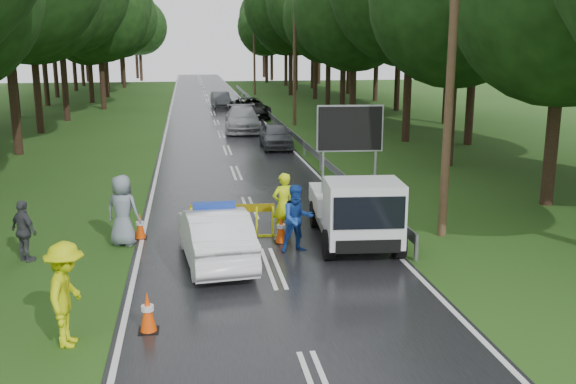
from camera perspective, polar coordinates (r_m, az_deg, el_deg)
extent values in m
plane|color=#204413|center=(15.98, -1.36, -6.79)|extent=(160.00, 160.00, 0.00)
cube|color=black|center=(45.27, -6.38, 6.15)|extent=(7.00, 140.00, 0.02)
cylinder|color=gray|center=(16.73, 11.35, -4.86)|extent=(0.12, 0.12, 0.70)
cube|color=gray|center=(45.52, -1.70, 6.95)|extent=(0.05, 60.00, 0.30)
cylinder|color=#4D3924|center=(18.35, 14.33, 11.35)|extent=(0.24, 0.24, 10.00)
cylinder|color=#4D3924|center=(43.49, 0.60, 12.54)|extent=(0.24, 0.24, 10.00)
cylinder|color=#4D3924|center=(69.27, -3.02, 12.74)|extent=(0.24, 0.24, 10.00)
cube|color=#4D3924|center=(69.37, -3.06, 16.21)|extent=(1.40, 0.08, 0.08)
cylinder|color=black|center=(20.41, 23.74, 2.58)|extent=(0.44, 0.44, 4.20)
imported|color=white|center=(16.28, -6.52, -3.87)|extent=(1.94, 4.42, 1.41)
cube|color=#1938A5|center=(16.07, -6.59, -1.22)|extent=(1.09, 0.40, 0.14)
cube|color=gray|center=(18.38, 5.66, -2.45)|extent=(2.24, 4.16, 0.24)
cube|color=silver|center=(19.20, 5.20, -0.58)|extent=(2.19, 2.45, 0.53)
cube|color=silver|center=(16.58, 6.71, -1.81)|extent=(2.03, 1.68, 1.63)
cube|color=black|center=(15.78, 7.25, -1.87)|extent=(1.77, 0.18, 0.81)
cube|color=black|center=(18.44, 5.53, 5.65)|extent=(1.82, 0.26, 1.24)
cylinder|color=black|center=(16.47, 3.64, -4.72)|extent=(0.33, 0.82, 0.80)
cylinder|color=black|center=(16.81, 9.81, -4.52)|extent=(0.33, 0.82, 0.80)
cylinder|color=black|center=(19.39, 2.43, -1.95)|extent=(0.33, 0.82, 0.80)
cylinder|color=black|center=(19.67, 7.70, -1.84)|extent=(0.33, 0.82, 0.80)
cube|color=#DFED0C|center=(18.36, -8.56, -2.76)|extent=(0.06, 0.06, 0.92)
cube|color=#DFED0C|center=(18.34, -7.12, -2.74)|extent=(0.06, 0.06, 0.92)
cube|color=#DFED0C|center=(18.32, -2.79, -2.67)|extent=(0.06, 0.06, 0.92)
cube|color=#DFED0C|center=(18.34, -1.35, -2.64)|extent=(0.06, 0.06, 0.92)
cube|color=#F2CC00|center=(18.21, -4.98, -1.45)|extent=(2.39, 0.23, 0.23)
imported|color=#DEFD0D|center=(18.30, -0.41, -1.15)|extent=(0.79, 0.65, 1.86)
imported|color=#18409D|center=(16.95, 0.82, -2.38)|extent=(0.97, 0.80, 1.82)
imported|color=#BFD00B|center=(12.45, -19.09, -8.59)|extent=(0.84, 1.33, 1.97)
imported|color=#3C3D43|center=(17.55, -22.40, -3.22)|extent=(0.95, 0.93, 1.60)
imported|color=gray|center=(18.06, -14.49, -1.60)|extent=(1.13, 0.96, 1.97)
imported|color=#43464B|center=(34.02, -1.11, 5.04)|extent=(1.63, 3.90, 1.32)
imported|color=gray|center=(40.51, -4.07, 6.47)|extent=(2.43, 5.44, 1.55)
imported|color=black|center=(47.90, -3.41, 7.46)|extent=(2.88, 5.50, 1.48)
imported|color=#43464B|center=(55.99, -6.00, 8.16)|extent=(1.67, 4.15, 1.34)
cube|color=black|center=(12.93, -12.28, -11.99)|extent=(0.39, 0.39, 0.03)
cone|color=#F84707|center=(12.77, -12.37, -10.33)|extent=(0.32, 0.32, 0.80)
cube|color=black|center=(17.92, -0.61, -4.50)|extent=(0.39, 0.39, 0.03)
cone|color=#F84707|center=(17.80, -0.61, -3.27)|extent=(0.32, 0.32, 0.79)
cube|color=black|center=(20.90, 0.65, -1.93)|extent=(0.31, 0.31, 0.03)
cone|color=#F84707|center=(20.81, 0.65, -1.07)|extent=(0.26, 0.26, 0.64)
cube|color=black|center=(18.76, -12.96, -4.03)|extent=(0.36, 0.36, 0.03)
cone|color=#F84707|center=(18.65, -13.02, -2.92)|extent=(0.30, 0.30, 0.75)
cube|color=black|center=(20.61, 3.63, -2.17)|extent=(0.35, 0.35, 0.03)
cone|color=#F84707|center=(20.51, 3.64, -1.18)|extent=(0.29, 0.29, 0.72)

